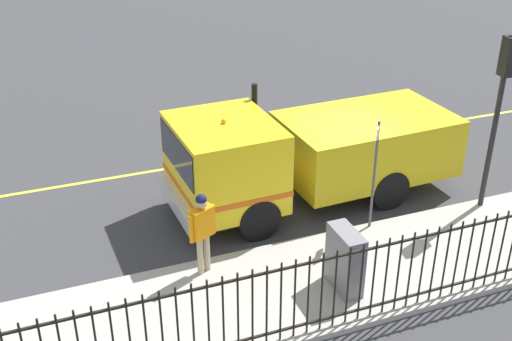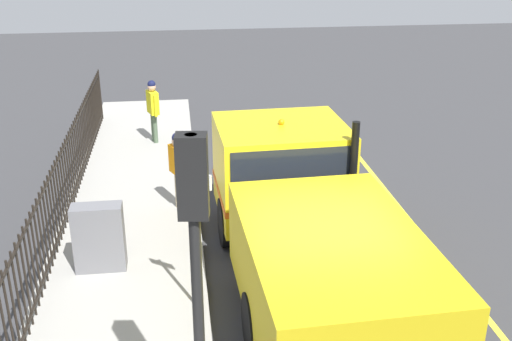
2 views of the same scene
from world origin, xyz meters
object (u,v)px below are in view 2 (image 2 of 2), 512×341
object	(u,v)px
traffic_light_near	(195,245)
traffic_cone	(396,234)
work_truck	(302,212)
street_sign	(198,226)
worker_standing	(178,163)
utility_cabinet	(99,238)
pedestrian_distant	(153,105)

from	to	relation	value
traffic_light_near	traffic_cone	distance (m)	6.69
work_truck	street_sign	xyz separation A→B (m)	(1.80, 0.98, 0.37)
work_truck	worker_standing	xyz separation A→B (m)	(2.09, -2.92, -0.12)
worker_standing	traffic_light_near	size ratio (longest dim) A/B	0.43
traffic_light_near	street_sign	size ratio (longest dim) A/B	1.60
work_truck	traffic_light_near	world-z (taller)	traffic_light_near
work_truck	street_sign	bearing A→B (deg)	-153.69
work_truck	utility_cabinet	xyz separation A→B (m)	(3.53, -0.59, -0.56)
worker_standing	traffic_light_near	xyz separation A→B (m)	(-0.18, 6.82, 1.78)
pedestrian_distant	traffic_cone	bearing A→B (deg)	-161.69
street_sign	traffic_light_near	bearing A→B (deg)	87.88
work_truck	traffic_cone	size ratio (longest dim) A/B	10.84
worker_standing	utility_cabinet	world-z (taller)	worker_standing
work_truck	traffic_light_near	bearing A→B (deg)	-118.43
pedestrian_distant	work_truck	bearing A→B (deg)	-177.40
pedestrian_distant	utility_cabinet	xyz separation A→B (m)	(0.80, 6.81, -0.46)
traffic_cone	street_sign	world-z (taller)	street_sign
utility_cabinet	street_sign	xyz separation A→B (m)	(-1.73, 1.58, 0.93)
work_truck	worker_standing	size ratio (longest dim) A/B	4.04
worker_standing	utility_cabinet	xyz separation A→B (m)	(1.45, 2.33, -0.44)
pedestrian_distant	utility_cabinet	bearing A→B (deg)	155.63
traffic_light_near	utility_cabinet	xyz separation A→B (m)	(1.62, -4.49, -2.22)
street_sign	traffic_cone	bearing A→B (deg)	-155.17
traffic_cone	worker_standing	bearing A→B (deg)	-27.05
worker_standing	street_sign	size ratio (longest dim) A/B	0.69
work_truck	pedestrian_distant	xyz separation A→B (m)	(2.74, -7.40, -0.10)
traffic_light_near	traffic_cone	xyz separation A→B (m)	(-3.97, -4.70, -2.64)
traffic_light_near	traffic_cone	size ratio (longest dim) A/B	6.18
pedestrian_distant	traffic_cone	size ratio (longest dim) A/B	2.74
pedestrian_distant	street_sign	xyz separation A→B (m)	(-0.93, 8.38, 0.47)
worker_standing	traffic_cone	world-z (taller)	worker_standing
traffic_light_near	pedestrian_distant	bearing A→B (deg)	100.58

